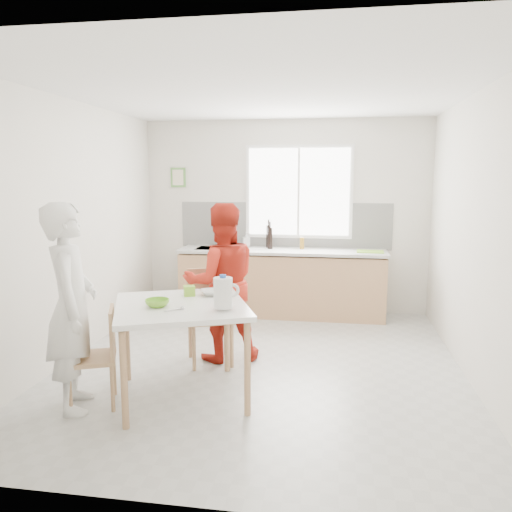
% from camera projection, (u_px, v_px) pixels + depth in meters
% --- Properties ---
extents(ground, '(4.50, 4.50, 0.00)m').
position_uv_depth(ground, '(261.00, 366.00, 5.10)').
color(ground, '#B7B7B2').
rests_on(ground, ground).
extents(room_shell, '(4.50, 4.50, 4.50)m').
position_uv_depth(room_shell, '(261.00, 204.00, 4.84)').
color(room_shell, silver).
rests_on(room_shell, ground).
extents(window, '(1.50, 0.06, 1.30)m').
position_uv_depth(window, '(299.00, 192.00, 6.97)').
color(window, white).
rests_on(window, room_shell).
extents(backsplash, '(3.00, 0.02, 0.65)m').
position_uv_depth(backsplash, '(284.00, 225.00, 7.09)').
color(backsplash, white).
rests_on(backsplash, room_shell).
extents(picture_frame, '(0.22, 0.03, 0.28)m').
position_uv_depth(picture_frame, '(178.00, 177.00, 7.22)').
color(picture_frame, '#5C9B46').
rests_on(picture_frame, room_shell).
extents(kitchen_counter, '(2.84, 0.64, 1.37)m').
position_uv_depth(kitchen_counter, '(281.00, 285.00, 6.94)').
color(kitchen_counter, tan).
rests_on(kitchen_counter, ground).
extents(dining_table, '(1.42, 1.42, 0.84)m').
position_uv_depth(dining_table, '(181.00, 314.00, 4.28)').
color(dining_table, white).
rests_on(dining_table, ground).
extents(chair_left, '(0.50, 0.50, 0.83)m').
position_uv_depth(chair_left, '(99.00, 352.00, 4.17)').
color(chair_left, tan).
rests_on(chair_left, ground).
extents(chair_far, '(0.58, 0.58, 0.96)m').
position_uv_depth(chair_far, '(209.00, 311.00, 5.18)').
color(chair_far, tan).
rests_on(chair_far, ground).
extents(person_white, '(0.62, 0.73, 1.72)m').
position_uv_depth(person_white, '(72.00, 307.00, 4.06)').
color(person_white, white).
rests_on(person_white, ground).
extents(person_red, '(0.98, 0.88, 1.65)m').
position_uv_depth(person_red, '(222.00, 282.00, 5.19)').
color(person_red, red).
rests_on(person_red, ground).
extents(bowl_green, '(0.26, 0.26, 0.06)m').
position_uv_depth(bowl_green, '(157.00, 303.00, 4.17)').
color(bowl_green, '#73BF2C').
rests_on(bowl_green, dining_table).
extents(bowl_white, '(0.27, 0.27, 0.05)m').
position_uv_depth(bowl_white, '(212.00, 293.00, 4.57)').
color(bowl_white, silver).
rests_on(bowl_white, dining_table).
extents(milk_jug, '(0.21, 0.15, 0.27)m').
position_uv_depth(milk_jug, '(224.00, 292.00, 4.04)').
color(milk_jug, white).
rests_on(milk_jug, dining_table).
extents(green_box, '(0.13, 0.13, 0.09)m').
position_uv_depth(green_box, '(189.00, 291.00, 4.55)').
color(green_box, '#83C32D').
rests_on(green_box, dining_table).
extents(spoon, '(0.13, 0.12, 0.01)m').
position_uv_depth(spoon, '(173.00, 310.00, 4.03)').
color(spoon, '#A5A5AA').
rests_on(spoon, dining_table).
extents(cutting_board, '(0.36, 0.27, 0.01)m').
position_uv_depth(cutting_board, '(370.00, 252.00, 6.64)').
color(cutting_board, '#8CD531').
rests_on(cutting_board, kitchen_counter).
extents(wine_bottle_a, '(0.07, 0.07, 0.32)m').
position_uv_depth(wine_bottle_a, '(269.00, 236.00, 7.03)').
color(wine_bottle_a, black).
rests_on(wine_bottle_a, kitchen_counter).
extents(wine_bottle_b, '(0.07, 0.07, 0.30)m').
position_uv_depth(wine_bottle_b, '(270.00, 238.00, 6.91)').
color(wine_bottle_b, black).
rests_on(wine_bottle_b, kitchen_counter).
extents(jar_amber, '(0.06, 0.06, 0.16)m').
position_uv_depth(jar_amber, '(302.00, 243.00, 6.90)').
color(jar_amber, olive).
rests_on(jar_amber, kitchen_counter).
extents(soap_bottle, '(0.12, 0.12, 0.21)m').
position_uv_depth(soap_bottle, '(246.00, 240.00, 7.10)').
color(soap_bottle, '#999999').
rests_on(soap_bottle, kitchen_counter).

